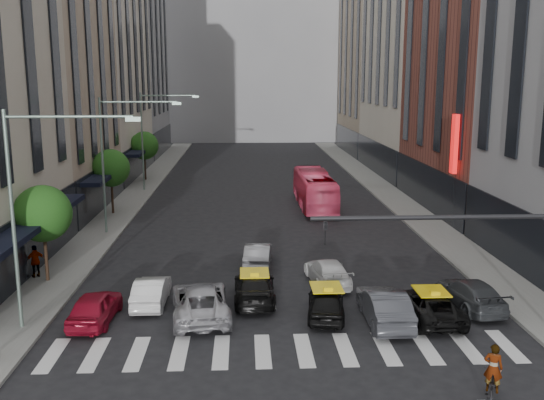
{
  "coord_description": "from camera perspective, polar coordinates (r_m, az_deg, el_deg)",
  "views": [
    {
      "loc": [
        -1.67,
        -20.24,
        10.28
      ],
      "look_at": [
        -0.18,
        11.23,
        4.0
      ],
      "focal_mm": 40.0,
      "sensor_mm": 36.0,
      "label": 1
    }
  ],
  "objects": [
    {
      "name": "taxi_right",
      "position": [
        27.62,
        14.69,
        -9.57
      ],
      "size": [
        2.14,
        4.56,
        1.26
      ],
      "primitive_type": "imported",
      "rotation": [
        0.0,
        0.0,
        3.15
      ],
      "color": "black",
      "rests_on": "ground"
    },
    {
      "name": "bus",
      "position": [
        49.46,
        4.02,
        0.99
      ],
      "size": [
        2.6,
        10.61,
        2.95
      ],
      "primitive_type": "imported",
      "rotation": [
        0.0,
        0.0,
        3.15
      ],
      "color": "#F3476F",
      "rests_on": "ground"
    },
    {
      "name": "sidewalk_left",
      "position": [
        52.2,
        -13.5,
        -0.32
      ],
      "size": [
        3.0,
        96.0,
        0.15
      ],
      "primitive_type": "cube",
      "color": "slate",
      "rests_on": "ground"
    },
    {
      "name": "car_red",
      "position": [
        27.47,
        -16.32,
        -9.63
      ],
      "size": [
        1.84,
        4.14,
        1.39
      ],
      "primitive_type": "imported",
      "rotation": [
        0.0,
        0.0,
        3.09
      ],
      "color": "maroon",
      "rests_on": "ground"
    },
    {
      "name": "car_row2_right",
      "position": [
        31.25,
        5.25,
        -6.74
      ],
      "size": [
        2.23,
        4.58,
        1.28
      ],
      "primitive_type": "imported",
      "rotation": [
        0.0,
        0.0,
        3.24
      ],
      "color": "silver",
      "rests_on": "ground"
    },
    {
      "name": "rider",
      "position": [
        21.39,
        20.22,
        -13.14
      ],
      "size": [
        0.72,
        0.61,
        1.66
      ],
      "primitive_type": "imported",
      "rotation": [
        0.0,
        0.0,
        2.71
      ],
      "color": "gray",
      "rests_on": "motorcycle"
    },
    {
      "name": "car_grey_curb",
      "position": [
        29.44,
        18.14,
        -8.37
      ],
      "size": [
        2.38,
        4.77,
        1.33
      ],
      "primitive_type": "imported",
      "rotation": [
        0.0,
        0.0,
        3.26
      ],
      "color": "#36393C",
      "rests_on": "ground"
    },
    {
      "name": "liberty_sign",
      "position": [
        42.91,
        16.8,
        5.07
      ],
      "size": [
        0.3,
        0.7,
        4.0
      ],
      "color": "red",
      "rests_on": "ground"
    },
    {
      "name": "car_white_front",
      "position": [
        28.92,
        -11.29,
        -8.4
      ],
      "size": [
        1.4,
        3.96,
        1.3
      ],
      "primitive_type": "imported",
      "rotation": [
        0.0,
        0.0,
        3.14
      ],
      "color": "silver",
      "rests_on": "ground"
    },
    {
      "name": "taxi_left",
      "position": [
        28.81,
        -1.66,
        -8.19
      ],
      "size": [
        1.91,
        4.69,
        1.36
      ],
      "primitive_type": "imported",
      "rotation": [
        0.0,
        0.0,
        3.14
      ],
      "color": "black",
      "rests_on": "ground"
    },
    {
      "name": "building_far",
      "position": [
        105.54,
        -1.86,
        15.46
      ],
      "size": [
        30.0,
        10.0,
        36.0
      ],
      "primitive_type": "cube",
      "color": "gray",
      "rests_on": "ground"
    },
    {
      "name": "sidewalk_right",
      "position": [
        52.93,
        11.76,
        -0.08
      ],
      "size": [
        3.0,
        96.0,
        0.15
      ],
      "primitive_type": "cube",
      "color": "slate",
      "rests_on": "ground"
    },
    {
      "name": "streetlamp_near",
      "position": [
        26.02,
        -21.44,
        0.8
      ],
      "size": [
        5.38,
        0.25,
        9.0
      ],
      "color": "gray",
      "rests_on": "sidewalk_left"
    },
    {
      "name": "tree_far",
      "position": [
        63.41,
        -11.93,
        5.03
      ],
      "size": [
        2.88,
        2.88,
        4.95
      ],
      "color": "black",
      "rests_on": "sidewalk_left"
    },
    {
      "name": "car_grey_mid",
      "position": [
        26.75,
        10.53,
        -9.76
      ],
      "size": [
        1.63,
        4.65,
        1.53
      ],
      "primitive_type": "imported",
      "rotation": [
        0.0,
        0.0,
        3.14
      ],
      "color": "#37383E",
      "rests_on": "ground"
    },
    {
      "name": "car_row2_left",
      "position": [
        34.0,
        -1.32,
        -5.16
      ],
      "size": [
        1.77,
        4.14,
        1.33
      ],
      "primitive_type": "imported",
      "rotation": [
        0.0,
        0.0,
        3.05
      ],
      "color": "gray",
      "rests_on": "ground"
    },
    {
      "name": "building_left_c",
      "position": [
        68.43,
        -16.39,
        17.31
      ],
      "size": [
        8.0,
        20.0,
        36.0
      ],
      "primitive_type": "cube",
      "color": "beige",
      "rests_on": "ground"
    },
    {
      "name": "streetlamp_mid",
      "position": [
        41.34,
        -14.43,
        4.84
      ],
      "size": [
        5.38,
        0.25,
        9.0
      ],
      "color": "gray",
      "rests_on": "sidewalk_left"
    },
    {
      "name": "streetlamp_far",
      "position": [
        57.03,
        -11.22,
        6.66
      ],
      "size": [
        5.38,
        0.25,
        9.0
      ],
      "color": "gray",
      "rests_on": "sidewalk_left"
    },
    {
      "name": "ground",
      "position": [
        22.77,
        1.86,
        -15.58
      ],
      "size": [
        160.0,
        160.0,
        0.0
      ],
      "primitive_type": "plane",
      "color": "black",
      "rests_on": "ground"
    },
    {
      "name": "motorcycle",
      "position": [
        21.92,
        19.98,
        -16.15
      ],
      "size": [
        1.21,
        1.73,
        0.86
      ],
      "primitive_type": "imported",
      "rotation": [
        0.0,
        0.0,
        2.71
      ],
      "color": "black",
      "rests_on": "ground"
    },
    {
      "name": "taxi_center",
      "position": [
        27.05,
        5.13,
        -9.57
      ],
      "size": [
        2.1,
        4.13,
        1.35
      ],
      "primitive_type": "imported",
      "rotation": [
        0.0,
        0.0,
        3.01
      ],
      "color": "black",
      "rests_on": "ground"
    },
    {
      "name": "building_left_d",
      "position": [
        86.74,
        -13.29,
        14.1
      ],
      "size": [
        8.0,
        18.0,
        30.0
      ],
      "primitive_type": "cube",
      "color": "gray",
      "rests_on": "ground"
    },
    {
      "name": "building_right_d",
      "position": [
        87.34,
        9.92,
        13.55
      ],
      "size": [
        8.0,
        18.0,
        28.0
      ],
      "primitive_type": "cube",
      "color": "tan",
      "rests_on": "ground"
    },
    {
      "name": "tree_mid",
      "position": [
        47.8,
        -14.93,
        2.92
      ],
      "size": [
        2.88,
        2.88,
        4.95
      ],
      "color": "black",
      "rests_on": "sidewalk_left"
    },
    {
      "name": "traffic_signal",
      "position": [
        22.17,
        22.46,
        -4.79
      ],
      "size": [
        10.1,
        0.2,
        6.0
      ],
      "color": "black",
      "rests_on": "ground"
    },
    {
      "name": "building_left_b",
      "position": [
        50.65,
        -20.84,
        12.5
      ],
      "size": [
        8.0,
        16.0,
        24.0
      ],
      "primitive_type": "cube",
      "color": "tan",
      "rests_on": "ground"
    },
    {
      "name": "building_right_b",
      "position": [
        50.87,
        19.41,
        13.72
      ],
      "size": [
        8.0,
        18.0,
        26.0
      ],
      "primitive_type": "cube",
      "color": "brown",
      "rests_on": "ground"
    },
    {
      "name": "car_silver",
      "position": [
        27.15,
        -6.75,
        -9.41
      ],
      "size": [
        3.0,
        5.48,
        1.46
      ],
      "primitive_type": "imported",
      "rotation": [
        0.0,
        0.0,
        3.26
      ],
      "color": "#ADADB3",
      "rests_on": "ground"
    },
    {
      "name": "pedestrian_far",
      "position": [
        33.93,
        -21.36,
        -5.39
      ],
      "size": [
        1.06,
        0.92,
        1.71
      ],
      "primitive_type": "imported",
      "rotation": [
        0.0,
        0.0,
        3.76
      ],
      "color": "gray",
      "rests_on": "sidewalk_left"
    },
    {
      "name": "tree_near",
      "position": [
        32.58,
        -20.76,
        -1.21
      ],
      "size": [
        2.88,
        2.88,
        4.95
      ],
      "color": "black",
      "rests_on": "sidewalk_left"
    }
  ]
}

